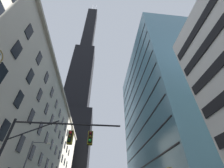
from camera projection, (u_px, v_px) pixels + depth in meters
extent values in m
cube|color=beige|center=(29.00, 142.00, 36.23)|extent=(12.76, 72.20, 26.66)
cube|color=#B2A893|center=(66.00, 102.00, 44.76)|extent=(0.70, 72.20, 0.60)
cube|color=black|center=(4.00, 130.00, 16.49)|extent=(0.14, 1.40, 2.20)
cube|color=black|center=(21.00, 143.00, 20.33)|extent=(0.14, 1.40, 2.20)
cube|color=black|center=(32.00, 153.00, 24.18)|extent=(0.14, 1.40, 2.20)
cube|color=black|center=(41.00, 159.00, 28.03)|extent=(0.14, 1.40, 2.20)
cube|color=black|center=(47.00, 164.00, 31.88)|extent=(0.14, 1.40, 2.20)
cube|color=black|center=(52.00, 168.00, 35.73)|extent=(0.14, 1.40, 2.20)
cube|color=black|center=(0.00, 74.00, 15.30)|extent=(0.14, 1.40, 2.20)
cube|color=black|center=(19.00, 99.00, 19.15)|extent=(0.14, 1.40, 2.20)
cube|color=black|center=(31.00, 116.00, 23.00)|extent=(0.14, 1.40, 2.20)
cube|color=black|center=(40.00, 128.00, 26.84)|extent=(0.14, 1.40, 2.20)
cube|color=black|center=(47.00, 138.00, 30.69)|extent=(0.14, 1.40, 2.20)
cube|color=black|center=(52.00, 145.00, 34.54)|extent=(0.14, 1.40, 2.20)
cube|color=black|center=(56.00, 150.00, 38.39)|extent=(0.14, 1.40, 2.20)
cube|color=black|center=(59.00, 155.00, 42.24)|extent=(0.14, 1.40, 2.20)
cube|color=black|center=(62.00, 159.00, 46.08)|extent=(0.14, 1.40, 2.20)
cube|color=black|center=(65.00, 162.00, 49.93)|extent=(0.14, 1.40, 2.20)
cube|color=black|center=(67.00, 165.00, 53.78)|extent=(0.14, 1.40, 2.20)
cube|color=black|center=(17.00, 50.00, 17.96)|extent=(0.14, 1.40, 2.20)
cube|color=black|center=(30.00, 76.00, 21.81)|extent=(0.14, 1.40, 2.20)
cube|color=black|center=(40.00, 95.00, 25.66)|extent=(0.14, 1.40, 2.20)
cube|color=black|center=(47.00, 109.00, 29.50)|extent=(0.14, 1.40, 2.20)
cube|color=black|center=(52.00, 119.00, 33.35)|extent=(0.14, 1.40, 2.20)
cube|color=black|center=(56.00, 128.00, 37.20)|extent=(0.14, 1.40, 2.20)
cube|color=black|center=(60.00, 135.00, 41.05)|extent=(0.14, 1.40, 2.20)
cube|color=black|center=(62.00, 140.00, 44.90)|extent=(0.14, 1.40, 2.20)
cube|color=black|center=(65.00, 145.00, 48.74)|extent=(0.14, 1.40, 2.20)
cube|color=black|center=(67.00, 149.00, 52.59)|extent=(0.14, 1.40, 2.20)
cube|color=black|center=(69.00, 153.00, 56.44)|extent=(0.14, 1.40, 2.20)
cube|color=black|center=(29.00, 32.00, 20.62)|extent=(0.14, 1.40, 2.20)
cube|color=black|center=(39.00, 58.00, 24.47)|extent=(0.14, 1.40, 2.20)
cube|color=black|center=(46.00, 78.00, 28.32)|extent=(0.14, 1.40, 2.20)
cube|color=black|center=(52.00, 92.00, 32.16)|extent=(0.14, 1.40, 2.20)
cube|color=black|center=(56.00, 104.00, 36.01)|extent=(0.14, 1.40, 2.20)
cube|color=black|center=(60.00, 113.00, 39.86)|extent=(0.14, 1.40, 2.20)
cube|color=black|center=(63.00, 121.00, 43.71)|extent=(0.14, 1.40, 2.20)
cube|color=black|center=(65.00, 127.00, 47.56)|extent=(0.14, 1.40, 2.20)
cube|color=black|center=(67.00, 133.00, 51.41)|extent=(0.14, 1.40, 2.20)
cube|color=black|center=(69.00, 138.00, 55.25)|extent=(0.14, 1.40, 2.20)
cube|color=black|center=(71.00, 142.00, 59.10)|extent=(0.14, 1.40, 2.20)
cube|color=black|center=(0.00, 55.00, 14.86)|extent=(0.03, 0.13, 0.37)
cube|color=black|center=(67.00, 153.00, 85.21)|extent=(26.20, 26.20, 48.14)
cube|color=black|center=(81.00, 79.00, 122.63)|extent=(18.34, 18.34, 70.02)
cube|color=black|center=(90.00, 30.00, 172.54)|extent=(11.79, 11.79, 87.52)
cylinder|color=silver|center=(92.00, 9.00, 208.42)|extent=(1.20, 1.20, 26.36)
cylinder|color=silver|center=(95.00, 9.00, 208.80)|extent=(1.20, 1.20, 26.36)
cube|color=black|center=(212.00, 37.00, 14.74)|extent=(0.16, 10.93, 1.10)
cube|color=black|center=(201.00, 22.00, 16.64)|extent=(0.16, 10.93, 1.10)
cube|color=teal|center=(166.00, 112.00, 43.47)|extent=(18.37, 37.24, 45.83)
cube|color=black|center=(143.00, 167.00, 33.29)|extent=(0.12, 36.24, 0.24)
cube|color=black|center=(141.00, 149.00, 35.82)|extent=(0.12, 36.24, 0.24)
cube|color=black|center=(139.00, 133.00, 38.35)|extent=(0.12, 36.24, 0.24)
cube|color=black|center=(137.00, 119.00, 40.89)|extent=(0.12, 36.24, 0.24)
cube|color=black|center=(136.00, 107.00, 43.42)|extent=(0.12, 36.24, 0.24)
cube|color=black|center=(135.00, 96.00, 45.96)|extent=(0.12, 36.24, 0.24)
cube|color=black|center=(133.00, 86.00, 48.49)|extent=(0.12, 36.24, 0.24)
cube|color=black|center=(132.00, 77.00, 51.02)|extent=(0.12, 36.24, 0.24)
cube|color=black|center=(131.00, 70.00, 53.56)|extent=(0.12, 36.24, 0.24)
cylinder|color=black|center=(69.00, 124.00, 12.05)|extent=(8.76, 0.14, 0.14)
cylinder|color=black|center=(34.00, 130.00, 11.47)|extent=(3.59, 0.10, 1.80)
cylinder|color=black|center=(72.00, 128.00, 11.89)|extent=(0.04, 0.04, 0.60)
cube|color=black|center=(70.00, 137.00, 11.41)|extent=(0.30, 0.30, 0.90)
cube|color=olive|center=(70.00, 137.00, 11.54)|extent=(0.40, 0.40, 1.04)
sphere|color=red|center=(70.00, 132.00, 11.47)|extent=(0.20, 0.20, 0.20)
sphere|color=#4B3A08|center=(70.00, 136.00, 11.29)|extent=(0.20, 0.20, 0.20)
sphere|color=#083D10|center=(69.00, 140.00, 11.11)|extent=(0.20, 0.20, 0.20)
cylinder|color=black|center=(91.00, 128.00, 12.02)|extent=(0.04, 0.04, 0.60)
cube|color=black|center=(90.00, 137.00, 11.54)|extent=(0.30, 0.30, 0.90)
cube|color=olive|center=(90.00, 138.00, 11.67)|extent=(0.40, 0.40, 1.04)
sphere|color=#450808|center=(91.00, 133.00, 11.60)|extent=(0.20, 0.20, 0.20)
sphere|color=#4B3A08|center=(90.00, 137.00, 11.42)|extent=(0.20, 0.20, 0.20)
sphere|color=green|center=(90.00, 140.00, 11.24)|extent=(0.20, 0.20, 0.20)
cylinder|color=#47474C|center=(41.00, 143.00, 19.35)|extent=(2.16, 0.10, 0.10)
ellipsoid|color=#EFE5C6|center=(49.00, 144.00, 19.37)|extent=(0.56, 0.32, 0.24)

